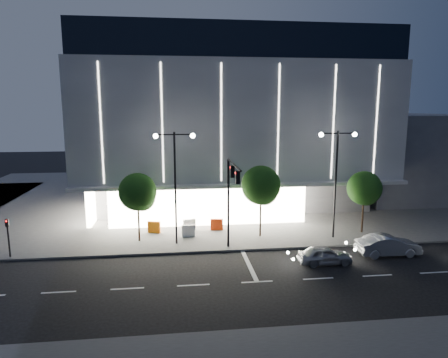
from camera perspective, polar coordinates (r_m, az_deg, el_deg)
ground at (r=27.06m, az=-0.19°, el=-13.38°), size 160.00×160.00×0.00m
sidewalk_museum at (r=50.44m, az=2.27°, el=-2.17°), size 70.00×40.00×0.15m
museum at (r=47.35m, az=0.23°, el=8.27°), size 30.00×25.80×18.00m
annex_building at (r=56.88m, az=23.72°, el=3.41°), size 16.00×20.00×10.00m
traffic_mast at (r=28.84m, az=1.00°, el=-1.41°), size 0.33×5.89×7.07m
street_lamp_west at (r=31.03m, az=-7.01°, el=1.08°), size 3.16×0.36×9.00m
street_lamp_east at (r=33.60m, az=15.76°, el=1.46°), size 3.16×0.36×9.00m
ped_signal_far at (r=32.79m, az=-28.47°, el=-6.90°), size 0.22×0.24×3.00m
tree_left at (r=32.53m, az=-12.18°, el=-2.11°), size 3.02×3.02×5.72m
tree_mid at (r=33.05m, az=5.33°, el=-1.20°), size 3.25×3.25×6.15m
tree_right at (r=36.11m, az=19.42°, el=-1.50°), size 2.91×2.91×5.51m
car_lead at (r=29.27m, az=14.20°, el=-10.49°), size 3.79×1.54×1.29m
car_second at (r=32.32m, az=22.39°, el=-8.75°), size 4.65×1.64×1.53m
barrier_a at (r=35.20m, az=-9.97°, el=-6.79°), size 1.12×0.59×1.00m
barrier_b at (r=33.81m, az=-5.13°, el=-7.38°), size 1.12×0.34×1.00m
barrier_c at (r=35.46m, az=-1.05°, el=-6.51°), size 1.11×0.32×1.00m
barrier_d at (r=35.50m, az=-4.98°, el=-6.53°), size 1.13×0.52×1.00m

